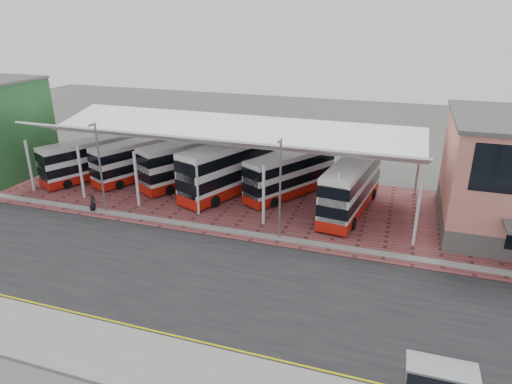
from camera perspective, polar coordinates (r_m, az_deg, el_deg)
ground at (r=31.45m, az=-3.86°, el=-10.31°), size 140.00×140.00×0.00m
road at (r=30.67m, az=-4.58°, el=-11.22°), size 120.00×14.00×0.02m
forecourt at (r=41.94m, az=5.40°, el=-1.80°), size 72.00×16.00×0.06m
sidewalk at (r=24.99m, az=-12.18°, el=-20.34°), size 120.00×4.00×0.14m
north_kerb at (r=36.47m, az=-0.18°, el=-5.36°), size 120.00×0.80×0.14m
yellow_line_near at (r=26.32m, az=-9.90°, el=-17.78°), size 120.00×0.12×0.01m
yellow_line_far at (r=26.52m, az=-9.59°, el=-17.40°), size 120.00×0.12×0.01m
canopy at (r=43.27m, az=-4.46°, el=7.05°), size 37.00×11.63×7.07m
lamp_west at (r=41.24m, az=-18.93°, el=3.12°), size 0.16×0.90×8.07m
lamp_east at (r=34.27m, az=3.02°, el=0.63°), size 0.16×0.90×8.07m
bus_0 at (r=51.22m, az=-20.06°, el=3.82°), size 6.51×10.09×4.16m
bus_1 at (r=49.63m, az=-14.46°, el=3.91°), size 6.25×10.14×4.15m
bus_2 at (r=47.12m, az=-8.14°, el=3.70°), size 7.53×10.89×4.55m
bus_3 at (r=44.32m, az=-2.98°, el=3.05°), size 7.08×12.30×5.00m
bus_4 at (r=43.71m, az=4.29°, el=2.19°), size 7.08×9.99×4.19m
bus_5 at (r=40.79m, az=11.82°, el=0.68°), size 4.09×11.52×4.65m
pedestrian at (r=42.81m, az=-19.68°, el=-1.34°), size 0.58×0.68×1.57m
suitcase at (r=43.11m, az=-19.79°, el=-1.94°), size 0.32×0.23×0.55m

